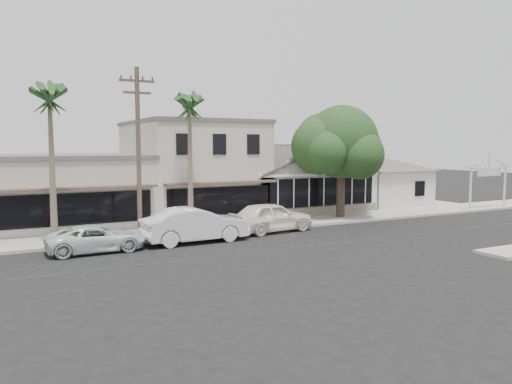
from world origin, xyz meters
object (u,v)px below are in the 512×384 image
utility_pole (138,150)px  car_2 (96,239)px  car_1 (195,225)px  shade_tree (339,144)px  car_0 (271,217)px  arch_sign (489,170)px

utility_pole → car_2: utility_pole is taller
car_2 → car_1: bearing=-90.0°
shade_tree → car_0: bearing=-159.2°
car_0 → utility_pole: bearing=77.3°
utility_pole → shade_tree: bearing=7.6°
car_1 → arch_sign: bearing=-87.6°
car_0 → car_1: car_1 is taller
utility_pole → car_2: size_ratio=1.97×
car_0 → car_1: size_ratio=0.94×
car_0 → shade_tree: shade_tree is taller
car_2 → utility_pole: bearing=-58.4°
arch_sign → car_0: bearing=-177.8°
utility_pole → car_0: utility_pole is taller
arch_sign → car_2: size_ratio=0.90×
utility_pole → car_2: 5.12m
utility_pole → shade_tree: (14.25, 1.89, 0.31)m
arch_sign → shade_tree: size_ratio=0.53×
utility_pole → car_1: utility_pole is taller
arch_sign → shade_tree: 13.42m
arch_sign → shade_tree: shade_tree is taller
car_1 → utility_pole: bearing=56.8°
car_1 → shade_tree: size_ratio=0.71×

